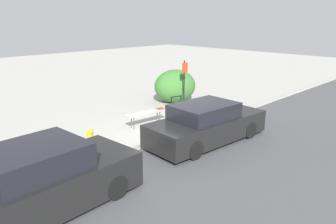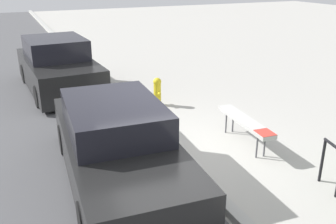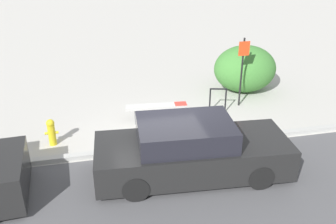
# 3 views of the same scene
# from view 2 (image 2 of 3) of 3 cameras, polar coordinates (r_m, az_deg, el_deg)

# --- Properties ---
(ground_plane) EXTENTS (60.00, 60.00, 0.00)m
(ground_plane) POSITION_cam_2_polar(r_m,az_deg,el_deg) (7.57, 0.58, -6.50)
(ground_plane) COLOR #ADAAA3
(curb) EXTENTS (60.00, 0.20, 0.13)m
(curb) POSITION_cam_2_polar(r_m,az_deg,el_deg) (7.54, 0.58, -6.06)
(curb) COLOR #A8A8A3
(curb) RESTS_ON ground_plane
(bench) EXTENTS (1.86, 0.47, 0.57)m
(bench) POSITION_cam_2_polar(r_m,az_deg,el_deg) (7.97, 11.69, -1.46)
(bench) COLOR #515156
(bench) RESTS_ON ground_plane
(bike_rack) EXTENTS (0.55, 0.18, 0.83)m
(bike_rack) POSITION_cam_2_polar(r_m,az_deg,el_deg) (6.79, 23.65, -7.04)
(bike_rack) COLOR black
(bike_rack) RESTS_ON ground_plane
(fire_hydrant) EXTENTS (0.36, 0.22, 0.77)m
(fire_hydrant) POSITION_cam_2_polar(r_m,az_deg,el_deg) (10.17, -1.64, 3.29)
(fire_hydrant) COLOR gold
(fire_hydrant) RESTS_ON ground_plane
(parked_car_near) EXTENTS (4.63, 2.00, 1.40)m
(parked_car_near) POSITION_cam_2_polar(r_m,az_deg,el_deg) (6.51, -7.78, -5.15)
(parked_car_near) COLOR black
(parked_car_near) RESTS_ON ground_plane
(parked_car_far) EXTENTS (4.38, 2.06, 1.57)m
(parked_car_far) POSITION_cam_2_polar(r_m,az_deg,el_deg) (11.95, -16.40, 6.56)
(parked_car_far) COLOR black
(parked_car_far) RESTS_ON ground_plane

